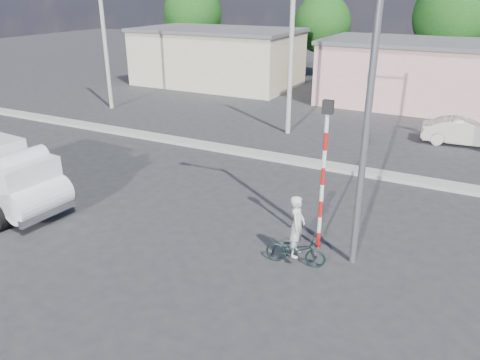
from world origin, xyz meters
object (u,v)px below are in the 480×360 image
at_px(bicycle, 296,250).
at_px(traffic_pole, 324,164).
at_px(cyclist, 296,236).
at_px(car_cream, 464,132).
at_px(streetlight, 364,82).

bearing_deg(bicycle, traffic_pole, -23.05).
xyz_separation_m(bicycle, traffic_pole, (0.27, 1.14, 2.16)).
relative_size(bicycle, traffic_pole, 0.38).
distance_m(cyclist, traffic_pole, 2.09).
xyz_separation_m(cyclist, car_cream, (3.33, 13.68, -0.23)).
xyz_separation_m(cyclist, traffic_pole, (0.27, 1.14, 1.73)).
bearing_deg(bicycle, streetlight, -64.87).
relative_size(cyclist, car_cream, 0.45).
bearing_deg(cyclist, traffic_pole, -23.05).
bearing_deg(bicycle, car_cream, -23.20).
relative_size(bicycle, cyclist, 0.95).
bearing_deg(cyclist, bicycle, -0.00).
height_order(traffic_pole, streetlight, streetlight).
xyz_separation_m(bicycle, cyclist, (0.00, 0.00, 0.43)).
distance_m(bicycle, cyclist, 0.43).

